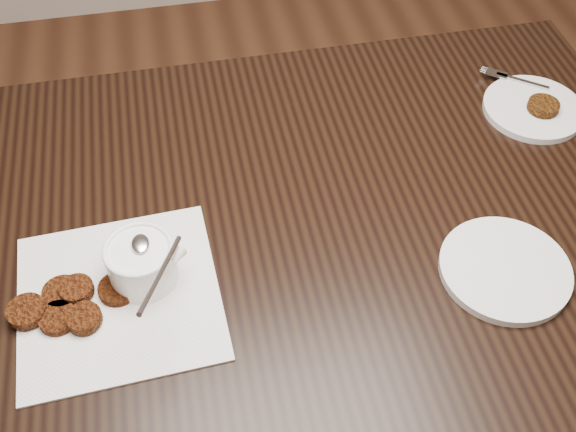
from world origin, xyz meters
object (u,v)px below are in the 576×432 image
(napkin, at_px, (119,296))
(plate_with_patty, at_px, (534,106))
(plate_empty, at_px, (505,269))
(sauce_ramekin, at_px, (138,248))
(table, at_px, (285,334))

(napkin, distance_m, plate_with_patty, 0.83)
(plate_empty, bearing_deg, sauce_ramekin, 169.78)
(plate_with_patty, distance_m, plate_empty, 0.40)
(table, bearing_deg, plate_empty, -30.39)
(table, bearing_deg, napkin, -158.02)
(table, xyz_separation_m, sauce_ramekin, (-0.23, -0.08, 0.45))
(napkin, relative_size, sauce_ramekin, 2.10)
(table, xyz_separation_m, plate_empty, (0.31, -0.18, 0.38))
(table, height_order, napkin, napkin)
(table, relative_size, napkin, 4.65)
(sauce_ramekin, relative_size, plate_with_patty, 0.75)
(plate_with_patty, bearing_deg, table, -162.40)
(plate_empty, bearing_deg, napkin, 173.09)
(sauce_ramekin, height_order, plate_empty, sauce_ramekin)
(table, xyz_separation_m, napkin, (-0.27, -0.11, 0.38))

